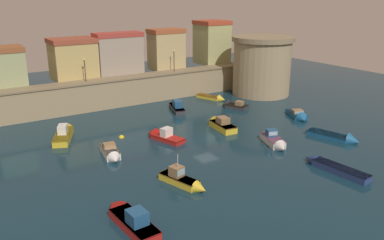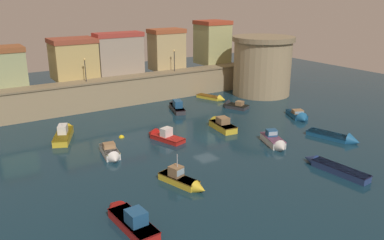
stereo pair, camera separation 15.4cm
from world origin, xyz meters
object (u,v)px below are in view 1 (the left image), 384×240
moored_boat_3 (184,181)px  moored_boat_1 (233,105)px  moored_boat_9 (339,138)px  moored_boat_5 (275,141)px  fortress_tower (262,65)px  mooring_buoy_0 (122,138)px  moored_boat_2 (162,136)px  moored_boat_12 (220,124)px  moored_boat_8 (111,153)px  quay_lamp_1 (174,57)px  moored_boat_0 (64,133)px  moored_boat_4 (299,116)px  moored_boat_11 (129,218)px  moored_boat_7 (332,167)px  quay_lamp_0 (85,66)px  moored_boat_6 (176,106)px  moored_boat_10 (213,98)px

moored_boat_3 → moored_boat_1: bearing=115.7°
moored_boat_9 → moored_boat_5: bearing=-124.4°
fortress_tower → mooring_buoy_0: fortress_tower is taller
moored_boat_2 → moored_boat_12: 8.40m
moored_boat_5 → moored_boat_8: size_ratio=1.06×
quay_lamp_1 → mooring_buoy_0: (-15.78, -14.12, -6.78)m
moored_boat_8 → moored_boat_9: (25.24, -9.84, -0.19)m
quay_lamp_1 → moored_boat_5: 27.08m
moored_boat_0 → moored_boat_8: moored_boat_0 is taller
moored_boat_5 → moored_boat_9: (7.91, -2.76, -0.24)m
moored_boat_3 → mooring_buoy_0: (0.20, 15.01, -0.51)m
moored_boat_2 → moored_boat_4: 20.61m
fortress_tower → moored_boat_4: fortress_tower is taller
moored_boat_2 → moored_boat_9: (17.90, -11.90, -0.12)m
moored_boat_4 → moored_boat_11: 33.65m
moored_boat_9 → moored_boat_7: bearing=-71.1°
quay_lamp_0 → moored_boat_8: quay_lamp_0 is taller
quay_lamp_0 → moored_boat_3: 29.79m
moored_boat_6 → moored_boat_7: (2.17, -27.20, -0.17)m
moored_boat_0 → moored_boat_6: (17.72, 3.00, 0.01)m
moored_boat_10 → mooring_buoy_0: size_ratio=8.45×
moored_boat_6 → mooring_buoy_0: size_ratio=9.75×
quay_lamp_1 → moored_boat_11: bearing=-125.3°
moored_boat_8 → moored_boat_9: size_ratio=0.74×
moored_boat_6 → moored_boat_11: size_ratio=0.95×
quay_lamp_0 → moored_boat_9: bearing=-53.7°
moored_boat_10 → moored_boat_9: bearing=-16.5°
moored_boat_5 → moored_boat_6: bearing=-153.8°
moored_boat_3 → moored_boat_9: size_ratio=0.82×
moored_boat_7 → moored_boat_11: moored_boat_11 is taller
moored_boat_3 → mooring_buoy_0: size_ratio=8.30×
moored_boat_0 → moored_boat_12: bearing=-89.0°
quay_lamp_1 → moored_boat_3: bearing=-118.7°
moored_boat_5 → moored_boat_9: size_ratio=0.79×
moored_boat_5 → mooring_buoy_0: size_ratio=8.01×
moored_boat_2 → moored_boat_8: 7.62m
moored_boat_6 → moored_boat_2: bearing=159.3°
moored_boat_0 → moored_boat_1: bearing=-68.3°
quay_lamp_0 → moored_boat_6: 14.72m
moored_boat_5 → moored_boat_4: bearing=139.8°
moored_boat_5 → moored_boat_7: (0.04, -8.07, -0.13)m
moored_boat_3 → moored_boat_4: moored_boat_3 is taller
mooring_buoy_0 → quay_lamp_1: bearing=41.8°
moored_boat_10 → moored_boat_3: bearing=-61.1°
moored_boat_8 → moored_boat_9: bearing=77.3°
fortress_tower → mooring_buoy_0: (-29.45, -7.52, -5.05)m
moored_boat_9 → quay_lamp_1: bearing=176.8°
moored_boat_10 → moored_boat_12: (-7.86, -12.42, 0.28)m
moored_boat_7 → moored_boat_10: bearing=-17.0°
quay_lamp_0 → quay_lamp_1: size_ratio=0.96×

